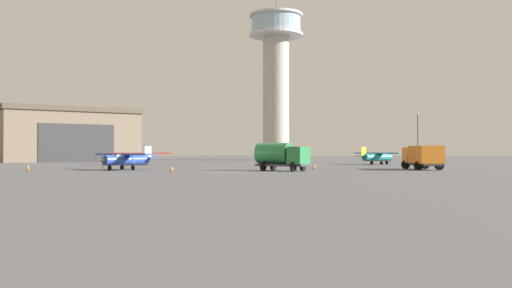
% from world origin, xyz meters
% --- Properties ---
extents(ground_plane, '(400.00, 400.00, 0.00)m').
position_xyz_m(ground_plane, '(0.00, 0.00, 0.00)').
color(ground_plane, '#545456').
extents(control_tower, '(12.91, 12.91, 39.20)m').
position_xyz_m(control_tower, '(14.21, 74.57, 21.90)').
color(control_tower, '#B2AD9E').
rests_on(control_tower, ground_plane).
extents(hangar, '(33.99, 32.10, 10.79)m').
position_xyz_m(hangar, '(-32.49, 61.20, 5.41)').
color(hangar, '#7A6B56').
rests_on(hangar, ground_plane).
extents(airplane_teal, '(6.99, 8.70, 2.74)m').
position_xyz_m(airplane_teal, '(23.70, 27.19, 1.28)').
color(airplane_teal, teal).
rests_on(airplane_teal, ground_plane).
extents(airplane_blue, '(7.27, 7.36, 2.67)m').
position_xyz_m(airplane_blue, '(-11.98, 5.30, 1.25)').
color(airplane_blue, '#2847A8').
rests_on(airplane_blue, ground_plane).
extents(airplane_red, '(9.28, 7.26, 2.73)m').
position_xyz_m(airplane_red, '(-13.07, 28.24, 1.27)').
color(airplane_red, red).
rests_on(airplane_red, ground_plane).
extents(truck_box_orange, '(3.55, 6.87, 2.68)m').
position_xyz_m(truck_box_orange, '(21.07, 2.99, 1.56)').
color(truck_box_orange, '#38383D').
rests_on(truck_box_orange, ground_plane).
extents(truck_fuel_tanker_green, '(5.78, 5.22, 2.96)m').
position_xyz_m(truck_fuel_tanker_green, '(4.61, 0.77, 1.64)').
color(truck_fuel_tanker_green, '#38383D').
rests_on(truck_fuel_tanker_green, ground_plane).
extents(light_post_east, '(0.44, 0.44, 9.83)m').
position_xyz_m(light_post_east, '(39.18, 48.86, 5.77)').
color(light_post_east, '#38383D').
rests_on(light_post_east, ground_plane).
extents(traffic_cone_near_left, '(0.36, 0.36, 0.69)m').
position_xyz_m(traffic_cone_near_left, '(-22.15, 3.98, 0.34)').
color(traffic_cone_near_left, black).
rests_on(traffic_cone_near_left, ground_plane).
extents(traffic_cone_near_right, '(0.36, 0.36, 0.67)m').
position_xyz_m(traffic_cone_near_right, '(9.40, 6.49, 0.33)').
color(traffic_cone_near_right, black).
rests_on(traffic_cone_near_right, ground_plane).
extents(traffic_cone_mid_apron, '(0.36, 0.36, 0.60)m').
position_xyz_m(traffic_cone_mid_apron, '(-6.74, -0.81, 0.30)').
color(traffic_cone_mid_apron, black).
rests_on(traffic_cone_mid_apron, ground_plane).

